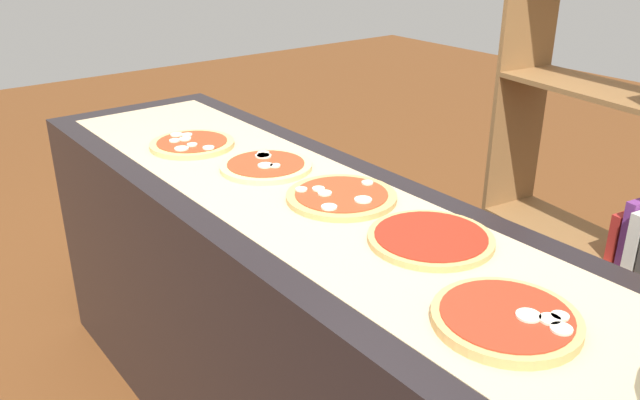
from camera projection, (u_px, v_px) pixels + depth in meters
name	position (u px, v px, depth m)	size (l,w,h in m)	color
counter	(320.00, 349.00, 1.95)	(2.59, 0.67, 0.93)	black
parchment_paper	(320.00, 206.00, 1.77)	(2.40, 0.50, 0.00)	tan
pizza_mozzarella_0	(192.00, 144.00, 2.22)	(0.28, 0.28, 0.02)	#DBB26B
pizza_mozzarella_1	(266.00, 166.00, 2.02)	(0.29, 0.29, 0.02)	#E5C17F
pizza_mozzarella_2	(341.00, 196.00, 1.80)	(0.31, 0.31, 0.02)	tan
pizza_plain_3	(431.00, 238.00, 1.57)	(0.30, 0.30, 0.02)	tan
pizza_mozzarella_4	(507.00, 319.00, 1.25)	(0.29, 0.29, 0.03)	tan
bookshelf	(636.00, 196.00, 2.17)	(0.92, 0.39, 1.67)	brown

